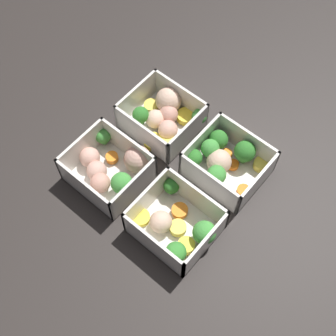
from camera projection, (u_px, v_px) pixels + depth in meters
name	position (u px, v px, depth m)	size (l,w,h in m)	color
ground_plane	(168.00, 174.00, 0.86)	(4.00, 4.00, 0.00)	#282321
container_near_left	(224.00, 160.00, 0.84)	(0.14, 0.12, 0.07)	silver
container_near_right	(165.00, 116.00, 0.89)	(0.13, 0.14, 0.07)	silver
container_far_left	(177.00, 225.00, 0.78)	(0.14, 0.12, 0.07)	silver
container_far_right	(112.00, 167.00, 0.84)	(0.14, 0.14, 0.07)	silver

